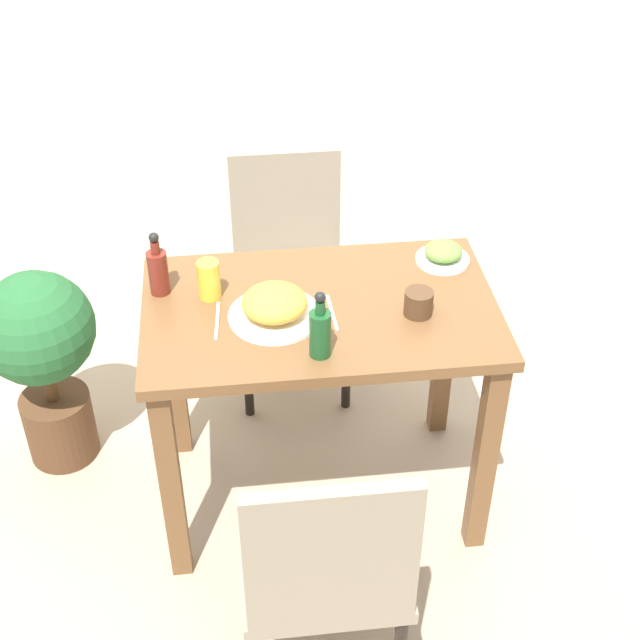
{
  "coord_description": "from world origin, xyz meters",
  "views": [
    {
      "loc": [
        -0.24,
        -2.05,
        2.28
      ],
      "look_at": [
        0.0,
        0.0,
        0.72
      ],
      "focal_mm": 50.0,
      "sensor_mm": 36.0,
      "label": 1
    }
  ],
  "objects": [
    {
      "name": "ground_plane",
      "position": [
        0.0,
        0.0,
        0.0
      ],
      "size": [
        16.0,
        16.0,
        0.0
      ],
      "primitive_type": "plane",
      "color": "tan"
    },
    {
      "name": "dining_table",
      "position": [
        0.0,
        0.0,
        0.63
      ],
      "size": [
        1.02,
        0.63,
        0.77
      ],
      "color": "brown",
      "rests_on": "ground_plane"
    },
    {
      "name": "chair_near",
      "position": [
        -0.07,
        -0.68,
        0.49
      ],
      "size": [
        0.42,
        0.42,
        0.88
      ],
      "rotation": [
        0.0,
        0.0,
        3.14
      ],
      "color": "gray",
      "rests_on": "ground_plane"
    },
    {
      "name": "chair_far",
      "position": [
        -0.03,
        0.67,
        0.49
      ],
      "size": [
        0.42,
        0.42,
        0.88
      ],
      "color": "gray",
      "rests_on": "ground_plane"
    },
    {
      "name": "food_plate",
      "position": [
        -0.13,
        -0.04,
        0.82
      ],
      "size": [
        0.27,
        0.27,
        0.09
      ],
      "color": "white",
      "rests_on": "dining_table"
    },
    {
      "name": "side_plate",
      "position": [
        0.4,
        0.19,
        0.8
      ],
      "size": [
        0.17,
        0.17,
        0.06
      ],
      "color": "white",
      "rests_on": "dining_table"
    },
    {
      "name": "drink_cup",
      "position": [
        0.27,
        -0.07,
        0.81
      ],
      "size": [
        0.08,
        0.08,
        0.07
      ],
      "color": "#4C331E",
      "rests_on": "dining_table"
    },
    {
      "name": "juice_glass",
      "position": [
        -0.31,
        0.09,
        0.83
      ],
      "size": [
        0.07,
        0.07,
        0.12
      ],
      "color": "gold",
      "rests_on": "dining_table"
    },
    {
      "name": "sauce_bottle",
      "position": [
        -0.03,
        -0.22,
        0.85
      ],
      "size": [
        0.06,
        0.06,
        0.2
      ],
      "color": "#194C23",
      "rests_on": "dining_table"
    },
    {
      "name": "condiment_bottle",
      "position": [
        -0.46,
        0.13,
        0.85
      ],
      "size": [
        0.06,
        0.06,
        0.2
      ],
      "color": "maroon",
      "rests_on": "dining_table"
    },
    {
      "name": "fork_utensil",
      "position": [
        -0.3,
        -0.04,
        0.78
      ],
      "size": [
        0.02,
        0.17,
        0.0
      ],
      "rotation": [
        0.0,
        0.0,
        1.5
      ],
      "color": "silver",
      "rests_on": "dining_table"
    },
    {
      "name": "spoon_utensil",
      "position": [
        0.03,
        -0.04,
        0.78
      ],
      "size": [
        0.02,
        0.17,
        0.0
      ],
      "rotation": [
        0.0,
        0.0,
        1.61
      ],
      "color": "silver",
      "rests_on": "dining_table"
    },
    {
      "name": "potted_plant_left",
      "position": [
        -0.88,
        0.29,
        0.46
      ],
      "size": [
        0.37,
        0.37,
        0.74
      ],
      "color": "#51331E",
      "rests_on": "ground_plane"
    }
  ]
}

